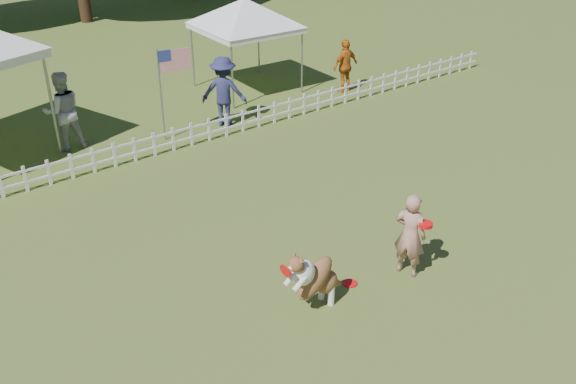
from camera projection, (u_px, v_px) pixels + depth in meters
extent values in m
plane|color=#3B541A|center=(384.00, 286.00, 10.75)|extent=(120.00, 120.00, 0.00)
imported|color=#AD7867|center=(410.00, 235.00, 10.74)|extent=(0.54, 0.65, 1.53)
cylinder|color=red|center=(350.00, 283.00, 10.79)|extent=(0.31, 0.31, 0.02)
imported|color=#A5A4AA|center=(63.00, 111.00, 15.26)|extent=(1.00, 0.81, 1.92)
imported|color=#25264E|center=(224.00, 91.00, 16.62)|extent=(1.34, 1.29, 1.83)
imported|color=#C16016|center=(345.00, 66.00, 19.01)|extent=(0.95, 0.45, 1.58)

